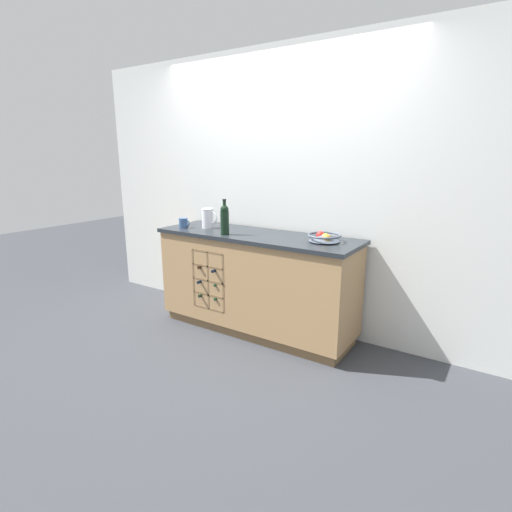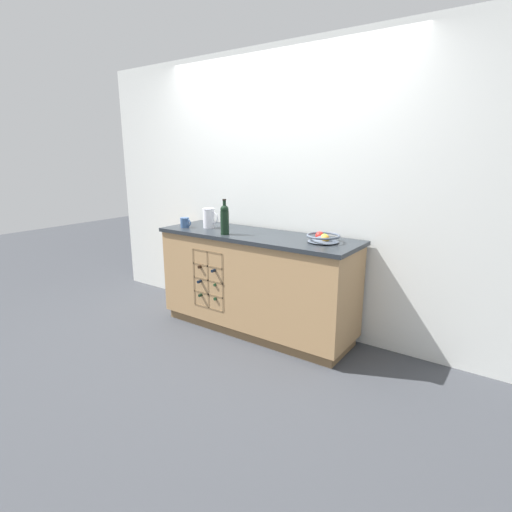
% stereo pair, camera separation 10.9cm
% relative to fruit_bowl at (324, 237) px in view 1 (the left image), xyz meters
% --- Properties ---
extents(ground_plane, '(14.00, 14.00, 0.00)m').
position_rel_fruit_bowl_xyz_m(ground_plane, '(-0.65, -0.02, -0.97)').
color(ground_plane, '#383A3F').
extents(back_wall, '(4.40, 0.06, 2.55)m').
position_rel_fruit_bowl_xyz_m(back_wall, '(-0.65, 0.32, 0.31)').
color(back_wall, silver).
rests_on(back_wall, ground_plane).
extents(kitchen_island, '(1.88, 0.62, 0.92)m').
position_rel_fruit_bowl_xyz_m(kitchen_island, '(-0.65, -0.02, -0.50)').
color(kitchen_island, brown).
rests_on(kitchen_island, ground_plane).
extents(fruit_bowl, '(0.27, 0.27, 0.08)m').
position_rel_fruit_bowl_xyz_m(fruit_bowl, '(0.00, 0.00, 0.00)').
color(fruit_bowl, '#4C5666').
rests_on(fruit_bowl, kitchen_island).
extents(white_pitcher, '(0.17, 0.12, 0.19)m').
position_rel_fruit_bowl_xyz_m(white_pitcher, '(-1.19, -0.03, 0.06)').
color(white_pitcher, white).
rests_on(white_pitcher, kitchen_island).
extents(ceramic_mug, '(0.12, 0.08, 0.09)m').
position_rel_fruit_bowl_xyz_m(ceramic_mug, '(-1.39, -0.15, 0.01)').
color(ceramic_mug, '#385684').
rests_on(ceramic_mug, kitchen_island).
extents(standing_wine_bottle, '(0.08, 0.08, 0.31)m').
position_rel_fruit_bowl_xyz_m(standing_wine_bottle, '(-0.86, -0.20, 0.10)').
color(standing_wine_bottle, black).
rests_on(standing_wine_bottle, kitchen_island).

